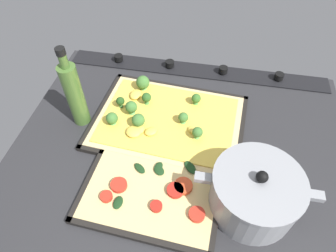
{
  "coord_description": "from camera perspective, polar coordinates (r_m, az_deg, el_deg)",
  "views": [
    {
      "loc": [
        -4.92,
        44.53,
        60.44
      ],
      "look_at": [
        3.66,
        -1.73,
        5.69
      ],
      "focal_mm": 31.49,
      "sensor_mm": 36.0,
      "label": 1
    }
  ],
  "objects": [
    {
      "name": "baking_tray_back",
      "position": [
        0.68,
        -3.16,
        -12.55
      ],
      "size": [
        32.22,
        24.48,
        1.3
      ],
      "color": "black",
      "rests_on": "ground_plane"
    },
    {
      "name": "ground_plane",
      "position": [
        0.76,
        2.47,
        -4.87
      ],
      "size": [
        85.69,
        69.61,
        3.0
      ],
      "primitive_type": "cube",
      "color": "#28282B"
    },
    {
      "name": "cooking_pot",
      "position": [
        0.65,
        16.45,
        -12.28
      ],
      "size": [
        25.54,
        18.71,
        12.7
      ],
      "color": "gray",
      "rests_on": "ground_plane"
    },
    {
      "name": "broccoli_pizza",
      "position": [
        0.79,
        -0.78,
        1.53
      ],
      "size": [
        39.65,
        29.98,
        5.64
      ],
      "color": "#D3B77F",
      "rests_on": "baking_tray_front"
    },
    {
      "name": "stove_control_panel",
      "position": [
        0.97,
        5.43,
        10.83
      ],
      "size": [
        82.26,
        7.0,
        2.6
      ],
      "color": "black",
      "rests_on": "ground_plane"
    },
    {
      "name": "veggie_pizza_back",
      "position": [
        0.68,
        -2.9,
        -12.31
      ],
      "size": [
        29.69,
        21.94,
        1.9
      ],
      "color": "#DABC79",
      "rests_on": "baking_tray_back"
    },
    {
      "name": "baking_tray_front",
      "position": [
        0.8,
        0.1,
        0.66
      ],
      "size": [
        42.23,
        32.55,
        1.3
      ],
      "color": "black",
      "rests_on": "ground_plane"
    },
    {
      "name": "oil_bottle",
      "position": [
        0.78,
        -17.69,
        5.95
      ],
      "size": [
        4.51,
        4.51,
        23.2
      ],
      "color": "#476B2D",
      "rests_on": "ground_plane"
    }
  ]
}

